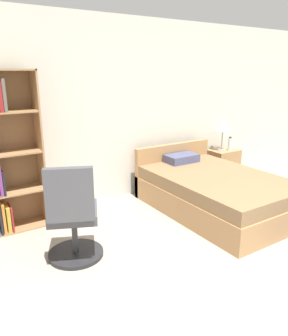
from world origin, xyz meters
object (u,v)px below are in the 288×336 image
(bed, at_px, (214,191))
(office_chair, at_px, (73,218))
(water_bottle, at_px, (230,144))
(table_lamp, at_px, (223,126))
(nightstand, at_px, (223,164))
(bookshelf, at_px, (0,155))

(bed, xyz_separation_m, office_chair, (-2.11, -0.20, 0.20))
(bed, distance_m, office_chair, 2.13)
(water_bottle, bearing_deg, table_lamp, 136.74)
(office_chair, relative_size, table_lamp, 1.97)
(nightstand, height_order, water_bottle, water_bottle)
(nightstand, bearing_deg, table_lamp, -175.42)
(bookshelf, bearing_deg, bed, -18.83)
(office_chair, height_order, nightstand, office_chair)
(bed, distance_m, table_lamp, 1.51)
(office_chair, xyz_separation_m, table_lamp, (3.12, 1.07, 0.49))
(bookshelf, height_order, office_chair, bookshelf)
(bed, bearing_deg, nightstand, 39.35)
(table_lamp, distance_m, water_bottle, 0.34)
(office_chair, bearing_deg, bookshelf, 112.01)
(bookshelf, distance_m, table_lamp, 3.56)
(bed, bearing_deg, bookshelf, 161.17)
(bed, distance_m, water_bottle, 1.41)
(bed, bearing_deg, water_bottle, 35.11)
(bookshelf, xyz_separation_m, table_lamp, (3.56, 0.01, 0.01))
(bookshelf, height_order, table_lamp, bookshelf)
(bookshelf, height_order, nightstand, bookshelf)
(office_chair, bearing_deg, bed, 5.41)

